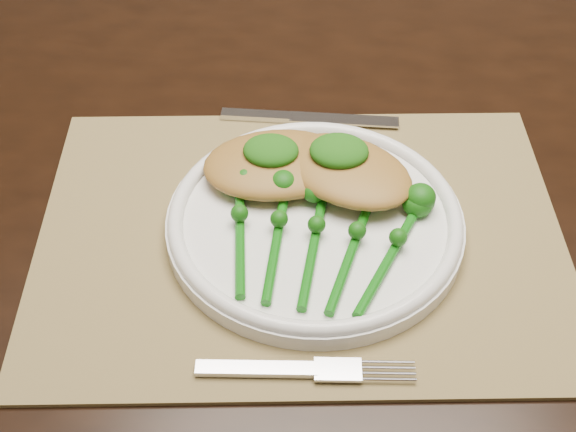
# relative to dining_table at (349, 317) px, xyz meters

# --- Properties ---
(floor) EXTENTS (4.00, 4.00, 0.00)m
(floor) POSITION_rel_dining_table_xyz_m (-0.13, 0.07, -0.38)
(floor) COLOR brown
(floor) RESTS_ON ground
(dining_table) EXTENTS (1.61, 0.91, 0.75)m
(dining_table) POSITION_rel_dining_table_xyz_m (0.00, 0.00, 0.00)
(dining_table) COLOR black
(dining_table) RESTS_ON ground
(placemat) EXTENTS (0.52, 0.40, 0.00)m
(placemat) POSITION_rel_dining_table_xyz_m (-0.06, -0.20, 0.38)
(placemat) COLOR olive
(placemat) RESTS_ON dining_table
(dinner_plate) EXTENTS (0.27, 0.27, 0.02)m
(dinner_plate) POSITION_rel_dining_table_xyz_m (-0.05, -0.19, 0.39)
(dinner_plate) COLOR white
(dinner_plate) RESTS_ON placemat
(knife) EXTENTS (0.19, 0.02, 0.01)m
(knife) POSITION_rel_dining_table_xyz_m (-0.08, -0.03, 0.38)
(knife) COLOR silver
(knife) RESTS_ON placemat
(fork) EXTENTS (0.18, 0.03, 0.01)m
(fork) POSITION_rel_dining_table_xyz_m (-0.03, -0.35, 0.38)
(fork) COLOR silver
(fork) RESTS_ON placemat
(chicken_fillet_left) EXTENTS (0.16, 0.13, 0.03)m
(chicken_fillet_left) POSITION_rel_dining_table_xyz_m (-0.09, -0.14, 0.41)
(chicken_fillet_left) COLOR #A67730
(chicken_fillet_left) RESTS_ON dinner_plate
(chicken_fillet_right) EXTENTS (0.16, 0.15, 0.03)m
(chicken_fillet_right) POSITION_rel_dining_table_xyz_m (-0.02, -0.15, 0.41)
(chicken_fillet_right) COLOR #A67730
(chicken_fillet_right) RESTS_ON dinner_plate
(pesto_dollop_left) EXTENTS (0.05, 0.04, 0.02)m
(pesto_dollop_left) POSITION_rel_dining_table_xyz_m (-0.09, -0.14, 0.42)
(pesto_dollop_left) COLOR #114509
(pesto_dollop_left) RESTS_ON chicken_fillet_left
(pesto_dollop_right) EXTENTS (0.06, 0.05, 0.02)m
(pesto_dollop_right) POSITION_rel_dining_table_xyz_m (-0.03, -0.14, 0.43)
(pesto_dollop_right) COLOR #114509
(pesto_dollop_right) RESTS_ON chicken_fillet_right
(broccolini_bundle) EXTENTS (0.17, 0.19, 0.04)m
(broccolini_bundle) POSITION_rel_dining_table_xyz_m (-0.04, -0.24, 0.40)
(broccolini_bundle) COLOR #0C590B
(broccolini_bundle) RESTS_ON dinner_plate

